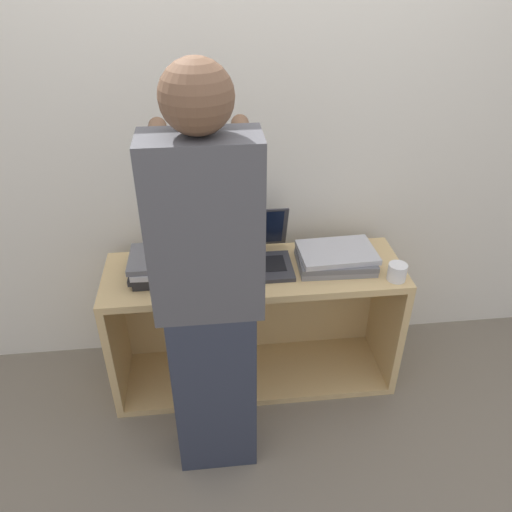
{
  "coord_description": "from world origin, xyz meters",
  "views": [
    {
      "loc": [
        -0.21,
        -1.74,
        2.05
      ],
      "look_at": [
        0.0,
        0.16,
        0.82
      ],
      "focal_mm": 35.0,
      "sensor_mm": 36.0,
      "label": 1
    }
  ],
  "objects_px": {
    "laptop_stack_left": "(171,265)",
    "person": "(209,298)",
    "laptop_open": "(253,254)",
    "mug": "(397,272)",
    "laptop_stack_right": "(336,258)"
  },
  "relations": [
    {
      "from": "laptop_stack_left",
      "to": "person",
      "type": "xyz_separation_m",
      "value": [
        0.17,
        -0.46,
        0.14
      ]
    },
    {
      "from": "mug",
      "to": "person",
      "type": "bearing_deg",
      "value": -160.79
    },
    {
      "from": "person",
      "to": "laptop_open",
      "type": "bearing_deg",
      "value": 66.56
    },
    {
      "from": "mug",
      "to": "laptop_stack_left",
      "type": "bearing_deg",
      "value": 171.58
    },
    {
      "from": "laptop_stack_left",
      "to": "person",
      "type": "distance_m",
      "value": 0.51
    },
    {
      "from": "laptop_stack_left",
      "to": "laptop_stack_right",
      "type": "xyz_separation_m",
      "value": [
        0.79,
        -0.0,
        -0.01
      ]
    },
    {
      "from": "person",
      "to": "mug",
      "type": "xyz_separation_m",
      "value": [
        0.87,
        0.3,
        -0.15
      ]
    },
    {
      "from": "mug",
      "to": "laptop_open",
      "type": "bearing_deg",
      "value": 162.27
    },
    {
      "from": "laptop_stack_left",
      "to": "person",
      "type": "bearing_deg",
      "value": -69.45
    },
    {
      "from": "laptop_open",
      "to": "laptop_stack_left",
      "type": "relative_size",
      "value": 0.94
    },
    {
      "from": "laptop_stack_left",
      "to": "laptop_stack_right",
      "type": "distance_m",
      "value": 0.79
    },
    {
      "from": "laptop_stack_left",
      "to": "laptop_open",
      "type": "bearing_deg",
      "value": 7.71
    },
    {
      "from": "laptop_stack_right",
      "to": "mug",
      "type": "relative_size",
      "value": 4.33
    },
    {
      "from": "laptop_open",
      "to": "person",
      "type": "xyz_separation_m",
      "value": [
        -0.22,
        -0.51,
        0.14
      ]
    },
    {
      "from": "laptop_open",
      "to": "mug",
      "type": "relative_size",
      "value": 4.14
    }
  ]
}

